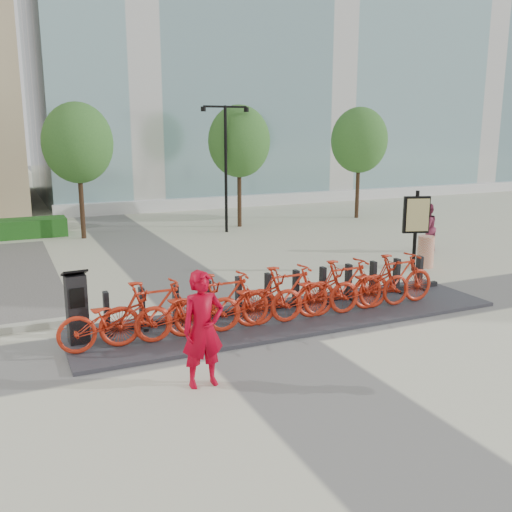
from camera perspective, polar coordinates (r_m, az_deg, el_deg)
name	(u,v)px	position (r m, az deg, el deg)	size (l,w,h in m)	color
ground	(242,331)	(11.97, -1.40, -7.49)	(120.00, 120.00, 0.00)	beige
glass_building	(281,8)	(41.49, 2.54, 23.56)	(32.00, 16.00, 24.00)	slate
tree_1	(78,143)	(22.54, -17.40, 10.72)	(2.60, 2.60, 5.10)	#2F2019
tree_2	(239,142)	(24.24, -1.70, 11.37)	(2.60, 2.60, 5.10)	#2F2019
tree_3	(359,140)	(27.14, 10.29, 11.31)	(2.60, 2.60, 5.10)	#2F2019
streetlamp	(226,154)	(22.96, -3.05, 10.15)	(2.00, 0.20, 5.00)	black
dock_pad	(291,316)	(12.74, 3.48, -6.05)	(9.60, 2.40, 0.08)	#302F35
dock_rail_posts	(284,291)	(13.03, 2.77, -3.48)	(8.02, 0.50, 0.85)	black
bike_0	(115,319)	(11.01, -13.93, -6.16)	(0.74, 2.12, 1.12)	#AE230F
bike_1	(153,311)	(11.13, -10.29, -5.45)	(0.58, 2.06, 1.24)	#AE230F
bike_2	(189,309)	(11.34, -6.74, -5.32)	(0.74, 2.12, 1.12)	#AE230F
bike_3	(223,302)	(11.54, -3.33, -4.61)	(0.58, 2.06, 1.24)	#AE230F
bike_4	(255,300)	(11.83, -0.07, -4.47)	(0.74, 2.12, 1.12)	#AE230F
bike_5	(286,294)	(12.11, 3.04, -3.77)	(0.58, 2.06, 1.24)	#AE230F
bike_6	(316,292)	(12.46, 5.99, -3.64)	(0.74, 2.12, 1.12)	#AE230F
bike_7	(344,286)	(12.82, 8.77, -2.98)	(0.58, 2.06, 1.24)	#AE230F
bike_8	(371,285)	(13.23, 11.38, -2.87)	(0.74, 2.12, 1.12)	#AE230F
bike_9	(396,279)	(13.64, 13.85, -2.26)	(0.58, 2.06, 1.24)	#AE230F
kiosk	(77,307)	(11.43, -17.48, -4.91)	(0.48, 0.41, 1.47)	black
worker_red	(203,329)	(9.27, -5.32, -7.29)	(0.70, 0.46, 1.93)	#A60016
pedestrian	(427,228)	(20.29, 16.69, 2.74)	(0.80, 0.62, 1.64)	maroon
construction_barrel	(426,252)	(17.98, 16.61, 0.41)	(0.50, 0.50, 0.95)	#DD5317
map_sign	(416,218)	(17.24, 15.73, 3.65)	(0.77, 0.35, 2.37)	black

